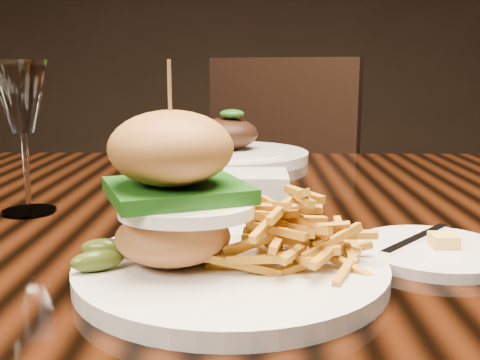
{
  "coord_description": "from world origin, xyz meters",
  "views": [
    {
      "loc": [
        -0.0,
        -0.68,
        0.92
      ],
      "look_at": [
        -0.01,
        -0.13,
        0.81
      ],
      "focal_mm": 42.0,
      "sensor_mm": 36.0,
      "label": 1
    }
  ],
  "objects_px": {
    "wine_glass": "(21,102)",
    "far_dish": "(227,151)",
    "dining_table": "(252,265)",
    "chair_far": "(267,203)",
    "burger_plate": "(225,224)"
  },
  "relations": [
    {
      "from": "dining_table",
      "to": "far_dish",
      "type": "bearing_deg",
      "value": 97.77
    },
    {
      "from": "wine_glass",
      "to": "chair_far",
      "type": "distance_m",
      "value": 1.03
    },
    {
      "from": "far_dish",
      "to": "chair_far",
      "type": "relative_size",
      "value": 0.32
    },
    {
      "from": "dining_table",
      "to": "wine_glass",
      "type": "distance_m",
      "value": 0.34
    },
    {
      "from": "burger_plate",
      "to": "wine_glass",
      "type": "bearing_deg",
      "value": 129.8
    },
    {
      "from": "burger_plate",
      "to": "wine_glass",
      "type": "height_order",
      "value": "wine_glass"
    },
    {
      "from": "burger_plate",
      "to": "far_dish",
      "type": "relative_size",
      "value": 0.85
    },
    {
      "from": "chair_far",
      "to": "dining_table",
      "type": "bearing_deg",
      "value": -69.47
    },
    {
      "from": "far_dish",
      "to": "chair_far",
      "type": "height_order",
      "value": "chair_far"
    },
    {
      "from": "dining_table",
      "to": "wine_glass",
      "type": "xyz_separation_m",
      "value": [
        -0.27,
        -0.03,
        0.21
      ]
    },
    {
      "from": "wine_glass",
      "to": "far_dish",
      "type": "bearing_deg",
      "value": 60.31
    },
    {
      "from": "wine_glass",
      "to": "far_dish",
      "type": "relative_size",
      "value": 0.59
    },
    {
      "from": "burger_plate",
      "to": "chair_far",
      "type": "distance_m",
      "value": 1.15
    },
    {
      "from": "burger_plate",
      "to": "wine_glass",
      "type": "xyz_separation_m",
      "value": [
        -0.25,
        0.21,
        0.09
      ]
    },
    {
      "from": "dining_table",
      "to": "chair_far",
      "type": "xyz_separation_m",
      "value": [
        0.04,
        0.88,
        -0.13
      ]
    }
  ]
}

